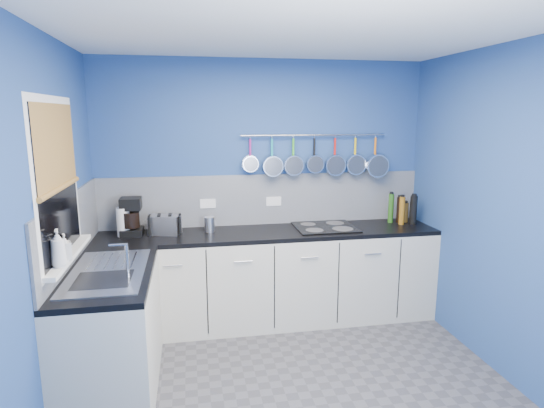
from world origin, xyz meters
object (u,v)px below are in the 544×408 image
object	(u,v)px
paper_towel	(123,222)
coffee_maker	(131,217)
hob	(325,227)
toaster	(165,225)
soap_bottle_b	(65,247)
canister	(209,224)
soap_bottle_a	(58,248)

from	to	relation	value
paper_towel	coffee_maker	distance (m)	0.08
coffee_maker	hob	distance (m)	1.82
toaster	hob	distance (m)	1.52
hob	soap_bottle_b	bearing A→B (deg)	-152.91
soap_bottle_b	paper_towel	bearing A→B (deg)	79.01
toaster	canister	xyz separation A→B (m)	(0.40, 0.02, -0.02)
soap_bottle_b	hob	bearing A→B (deg)	27.09
paper_towel	coffee_maker	bearing A→B (deg)	13.49
soap_bottle_a	canister	world-z (taller)	soap_bottle_a
coffee_maker	toaster	xyz separation A→B (m)	(0.29, -0.01, -0.08)
canister	hob	distance (m)	1.11
coffee_maker	paper_towel	bearing A→B (deg)	-166.05
toaster	canister	size ratio (longest dim) A/B	1.96
toaster	coffee_maker	bearing A→B (deg)	-164.73
coffee_maker	canister	world-z (taller)	coffee_maker
toaster	hob	world-z (taller)	toaster
soap_bottle_a	coffee_maker	xyz separation A→B (m)	(0.28, 1.26, -0.10)
soap_bottle_a	paper_towel	world-z (taller)	soap_bottle_a
coffee_maker	toaster	bearing A→B (deg)	-1.41
soap_bottle_a	coffee_maker	distance (m)	1.30
paper_towel	soap_bottle_b	bearing A→B (deg)	-100.99
paper_towel	hob	distance (m)	1.88
coffee_maker	toaster	size ratio (longest dim) A/B	1.26
soap_bottle_b	coffee_maker	size ratio (longest dim) A/B	0.50
soap_bottle_a	toaster	distance (m)	1.39
paper_towel	coffee_maker	size ratio (longest dim) A/B	0.76
coffee_maker	toaster	world-z (taller)	coffee_maker
soap_bottle_b	toaster	xyz separation A→B (m)	(0.58, 1.11, -0.15)
paper_towel	hob	xyz separation A→B (m)	(1.88, -0.03, -0.12)
soap_bottle_b	toaster	world-z (taller)	soap_bottle_b
soap_bottle_b	paper_towel	world-z (taller)	soap_bottle_b
canister	hob	size ratio (longest dim) A/B	0.24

